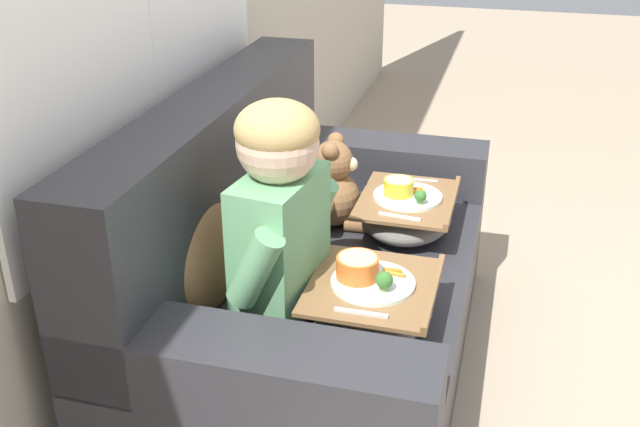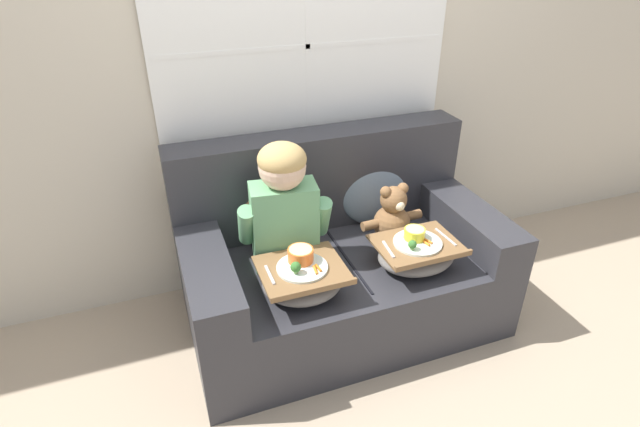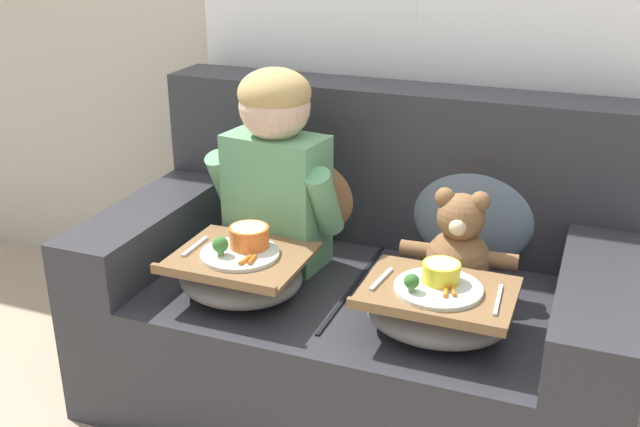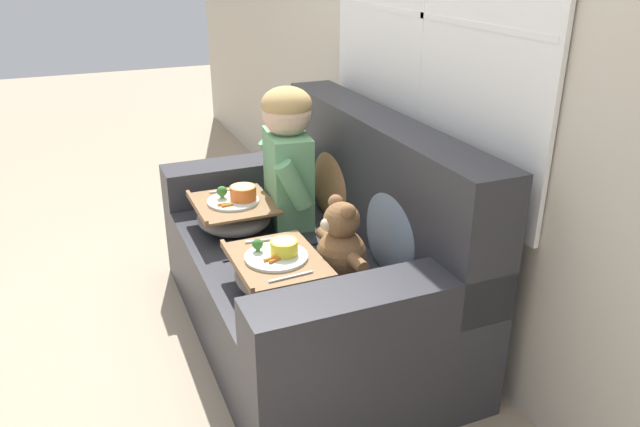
# 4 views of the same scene
# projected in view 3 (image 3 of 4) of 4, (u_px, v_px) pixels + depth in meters

# --- Properties ---
(ground_plane) EXTENTS (14.00, 14.00, 0.00)m
(ground_plane) POSITION_uv_depth(u_px,v_px,m) (357.00, 392.00, 2.53)
(ground_plane) COLOR tan
(couch) EXTENTS (1.64, 0.95, 0.97)m
(couch) POSITION_uv_depth(u_px,v_px,m) (366.00, 293.00, 2.47)
(couch) COLOR #2D2D33
(couch) RESTS_ON ground_plane
(throw_pillow_behind_child) EXTENTS (0.41, 0.20, 0.43)m
(throw_pillow_behind_child) POSITION_uv_depth(u_px,v_px,m) (305.00, 182.00, 2.64)
(throw_pillow_behind_child) COLOR #B2754C
(throw_pillow_behind_child) RESTS_ON couch
(throw_pillow_behind_teddy) EXTENTS (0.43, 0.20, 0.44)m
(throw_pillow_behind_teddy) POSITION_uv_depth(u_px,v_px,m) (475.00, 205.00, 2.44)
(throw_pillow_behind_teddy) COLOR slate
(throw_pillow_behind_teddy) RESTS_ON couch
(child_figure) EXTENTS (0.47, 0.25, 0.64)m
(child_figure) POSITION_uv_depth(u_px,v_px,m) (276.00, 159.00, 2.37)
(child_figure) COLOR #66A370
(child_figure) RESTS_ON couch
(teddy_bear) EXTENTS (0.36, 0.25, 0.33)m
(teddy_bear) POSITION_uv_depth(u_px,v_px,m) (458.00, 250.00, 2.25)
(teddy_bear) COLOR brown
(teddy_bear) RESTS_ON couch
(lap_tray_child) EXTENTS (0.39, 0.35, 0.21)m
(lap_tray_child) POSITION_uv_depth(u_px,v_px,m) (241.00, 272.00, 2.25)
(lap_tray_child) COLOR slate
(lap_tray_child) RESTS_ON child_figure
(lap_tray_teddy) EXTENTS (0.41, 0.33, 0.20)m
(lap_tray_teddy) POSITION_uv_depth(u_px,v_px,m) (437.00, 309.00, 2.04)
(lap_tray_teddy) COLOR slate
(lap_tray_teddy) RESTS_ON teddy_bear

